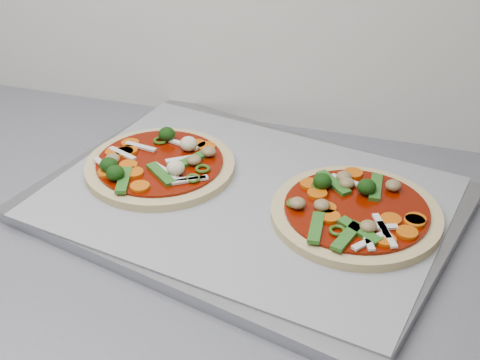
# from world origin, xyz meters

# --- Properties ---
(countertop) EXTENTS (3.60, 0.60, 0.04)m
(countertop) POSITION_xyz_m (0.00, 1.30, 0.88)
(countertop) COLOR slate
(countertop) RESTS_ON base_cabinet
(baking_tray) EXTENTS (0.59, 0.49, 0.02)m
(baking_tray) POSITION_xyz_m (-0.01, 1.36, 0.91)
(baking_tray) COLOR #9A9AA0
(baking_tray) RESTS_ON countertop
(parchment) EXTENTS (0.55, 0.44, 0.00)m
(parchment) POSITION_xyz_m (-0.01, 1.36, 0.92)
(parchment) COLOR gray
(parchment) RESTS_ON baking_tray
(pizza_left) EXTENTS (0.24, 0.24, 0.03)m
(pizza_left) POSITION_xyz_m (-0.14, 1.39, 0.93)
(pizza_left) COLOR #C9BA7C
(pizza_left) RESTS_ON parchment
(pizza_right) EXTENTS (0.23, 0.23, 0.04)m
(pizza_right) POSITION_xyz_m (0.13, 1.36, 0.93)
(pizza_right) COLOR #C9BA7C
(pizza_right) RESTS_ON parchment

